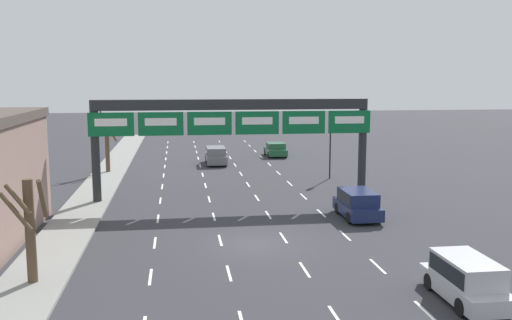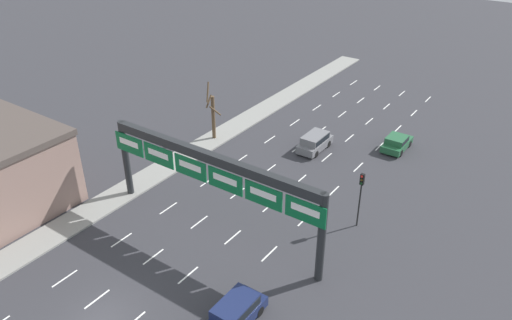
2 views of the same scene
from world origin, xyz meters
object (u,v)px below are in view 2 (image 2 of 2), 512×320
(suv_navy, at_px, (236,311))
(traffic_light_near_gantry, at_px, (361,189))
(suv_grey, at_px, (315,141))
(tree_bare_second, at_px, (213,114))
(car_green, at_px, (397,142))
(sign_gantry, at_px, (210,171))

(suv_navy, relative_size, traffic_light_near_gantry, 0.90)
(suv_navy, distance_m, traffic_light_near_gantry, 13.42)
(suv_grey, height_order, traffic_light_near_gantry, traffic_light_near_gantry)
(traffic_light_near_gantry, bearing_deg, suv_grey, 134.04)
(traffic_light_near_gantry, xyz_separation_m, tree_bare_second, (-18.41, 5.15, -0.56))
(suv_grey, bearing_deg, tree_bare_second, -157.96)
(suv_navy, distance_m, tree_bare_second, 24.68)
(traffic_light_near_gantry, bearing_deg, car_green, 98.86)
(car_green, distance_m, suv_navy, 26.82)
(sign_gantry, xyz_separation_m, traffic_light_near_gantry, (8.64, 6.96, -2.03))
(suv_grey, bearing_deg, traffic_light_near_gantry, -45.96)
(car_green, bearing_deg, sign_gantry, -107.43)
(car_green, bearing_deg, traffic_light_near_gantry, -81.14)
(sign_gantry, distance_m, suv_navy, 10.15)
(car_green, height_order, suv_navy, suv_navy)
(suv_navy, bearing_deg, traffic_light_near_gantry, 81.89)
(suv_navy, xyz_separation_m, tree_bare_second, (-16.54, 18.22, 1.84))
(sign_gantry, bearing_deg, car_green, 72.57)
(suv_navy, xyz_separation_m, traffic_light_near_gantry, (1.86, 13.07, 2.40))
(suv_grey, distance_m, tree_bare_second, 10.57)
(sign_gantry, distance_m, traffic_light_near_gantry, 11.28)
(suv_grey, relative_size, tree_bare_second, 0.72)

